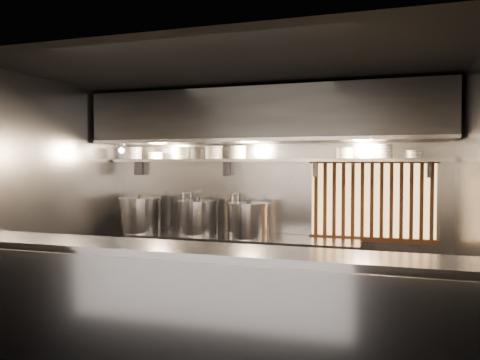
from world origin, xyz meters
The scene contains 25 objects.
floor centered at (0.00, 0.00, 0.00)m, with size 4.50×4.50×0.00m, color black.
ceiling centered at (0.00, 0.00, 2.80)m, with size 4.50×4.50×0.00m, color black.
wall_back centered at (0.00, 1.50, 1.40)m, with size 4.50×4.50×0.00m, color gray.
wall_left centered at (-2.25, 0.00, 1.40)m, with size 3.00×3.00×0.00m, color gray.
wall_right centered at (2.25, 0.00, 1.40)m, with size 3.00×3.00×0.00m, color gray.
serving_counter centered at (0.00, -0.96, 0.57)m, with size 4.50×0.56×1.13m.
cooking_bench centered at (-0.30, 1.13, 0.45)m, with size 3.00×0.70×0.90m, color #A0A0A6.
bowl_shelf centered at (0.00, 1.32, 1.88)m, with size 4.40×0.34×0.04m, color #A0A0A6.
exhaust_hood centered at (0.00, 1.10, 2.42)m, with size 4.40×0.81×0.65m.
wood_screen centered at (1.30, 1.45, 1.38)m, with size 1.56×0.09×1.04m.
faucet_left centered at (-1.15, 1.37, 1.31)m, with size 0.04×0.30×0.50m.
faucet_right centered at (-0.45, 1.37, 1.31)m, with size 0.04×0.30×0.50m.
heat_lamp centered at (-1.90, 0.85, 2.07)m, with size 0.25×0.35×0.20m.
pendant_bulb centered at (-0.10, 1.20, 1.96)m, with size 0.09×0.09×0.19m.
stock_pot_left centered at (-1.75, 1.10, 1.14)m, with size 0.75×0.75×0.51m.
stock_pot_mid centered at (-0.20, 1.08, 1.12)m, with size 0.65×0.65×0.48m.
stock_pot_right centered at (-0.91, 1.14, 1.13)m, with size 0.66×0.66×0.49m.
bowl_stack_0 centered at (-1.96, 1.32, 1.98)m, with size 0.22×0.22×0.17m.
bowl_stack_1 centered at (-1.63, 1.32, 1.95)m, with size 0.22×0.22×0.09m.
bowl_stack_2 centered at (-1.20, 1.32, 1.98)m, with size 0.21×0.21×0.17m.
bowl_stack_3 centered at (-0.75, 1.32, 1.98)m, with size 0.24×0.24×0.17m.
bowl_stack_4 centered at (-0.41, 1.32, 1.98)m, with size 0.22×0.22×0.17m.
bowl_stack_5 centered at (0.97, 1.32, 1.97)m, with size 0.22×0.22×0.13m.
bowl_stack_6 centered at (1.43, 1.32, 1.98)m, with size 0.21×0.21×0.17m.
bowl_stack_7 centered at (1.79, 1.32, 1.95)m, with size 0.20×0.20×0.09m.
Camera 1 is at (1.49, -4.58, 1.84)m, focal length 35.00 mm.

